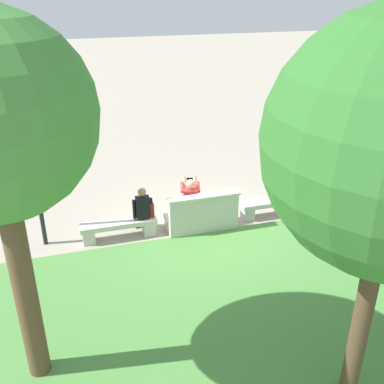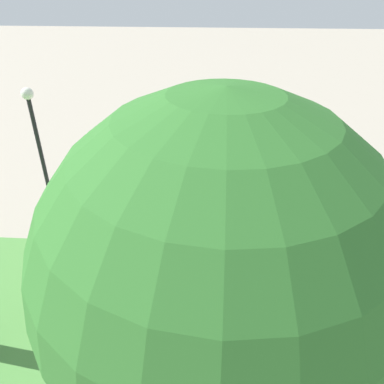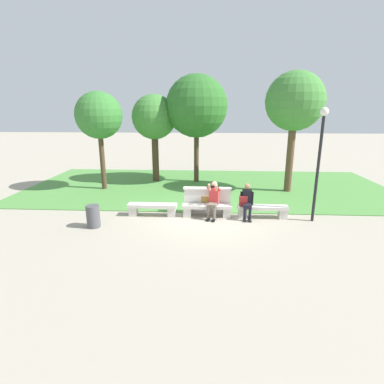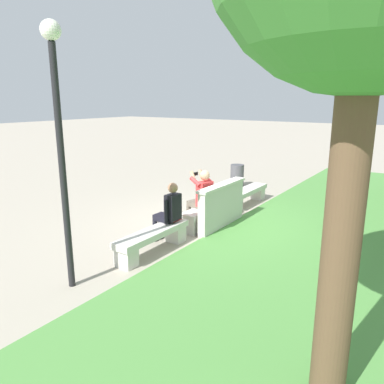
{
  "view_description": "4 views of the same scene",
  "coord_description": "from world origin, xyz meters",
  "px_view_note": "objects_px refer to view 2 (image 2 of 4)",
  "views": [
    {
      "loc": [
        2.99,
        9.37,
        5.65
      ],
      "look_at": [
        0.16,
        -0.14,
        0.9
      ],
      "focal_mm": 42.0,
      "sensor_mm": 36.0,
      "label": 1
    },
    {
      "loc": [
        -0.55,
        7.92,
        6.2
      ],
      "look_at": [
        -0.0,
        -0.62,
        1.03
      ],
      "focal_mm": 35.0,
      "sensor_mm": 36.0,
      "label": 2
    },
    {
      "loc": [
        0.03,
        -10.37,
        3.81
      ],
      "look_at": [
        -0.53,
        -0.28,
        1.01
      ],
      "focal_mm": 28.0,
      "sensor_mm": 36.0,
      "label": 3
    },
    {
      "loc": [
        7.09,
        4.31,
        2.84
      ],
      "look_at": [
        0.1,
        -0.4,
        0.74
      ],
      "focal_mm": 35.0,
      "sensor_mm": 36.0,
      "label": 4
    }
  ],
  "objects_px": {
    "bench_mid": "(115,225)",
    "person_distant": "(136,213)",
    "person_photographer": "(182,212)",
    "tree_left_background": "(218,267)",
    "bench_main": "(267,231)",
    "trash_bin": "(325,205)",
    "bench_near": "(190,228)",
    "lamp_post": "(38,143)",
    "backpack": "(141,215)"
  },
  "relations": [
    {
      "from": "bench_main",
      "to": "trash_bin",
      "type": "xyz_separation_m",
      "value": [
        -1.76,
        -1.22,
        0.08
      ]
    },
    {
      "from": "bench_near",
      "to": "bench_mid",
      "type": "bearing_deg",
      "value": 0.0
    },
    {
      "from": "person_photographer",
      "to": "trash_bin",
      "type": "xyz_separation_m",
      "value": [
        -4.0,
        -1.14,
        -0.36
      ]
    },
    {
      "from": "bench_mid",
      "to": "person_distant",
      "type": "height_order",
      "value": "person_distant"
    },
    {
      "from": "person_distant",
      "to": "lamp_post",
      "type": "distance_m",
      "value": 2.96
    },
    {
      "from": "bench_main",
      "to": "lamp_post",
      "type": "bearing_deg",
      "value": -2.27
    },
    {
      "from": "bench_main",
      "to": "person_distant",
      "type": "relative_size",
      "value": 1.43
    },
    {
      "from": "person_distant",
      "to": "lamp_post",
      "type": "bearing_deg",
      "value": -4.02
    },
    {
      "from": "bench_mid",
      "to": "trash_bin",
      "type": "relative_size",
      "value": 2.4
    },
    {
      "from": "person_photographer",
      "to": "backpack",
      "type": "relative_size",
      "value": 3.08
    },
    {
      "from": "person_distant",
      "to": "tree_left_background",
      "type": "height_order",
      "value": "tree_left_background"
    },
    {
      "from": "bench_near",
      "to": "person_distant",
      "type": "height_order",
      "value": "person_distant"
    },
    {
      "from": "bench_main",
      "to": "bench_near",
      "type": "height_order",
      "value": "same"
    },
    {
      "from": "bench_mid",
      "to": "tree_left_background",
      "type": "bearing_deg",
      "value": 115.86
    },
    {
      "from": "person_photographer",
      "to": "tree_left_background",
      "type": "relative_size",
      "value": 0.24
    },
    {
      "from": "person_photographer",
      "to": "lamp_post",
      "type": "height_order",
      "value": "lamp_post"
    },
    {
      "from": "bench_main",
      "to": "person_photographer",
      "type": "distance_m",
      "value": 2.28
    },
    {
      "from": "person_distant",
      "to": "backpack",
      "type": "xyz_separation_m",
      "value": [
        -0.13,
        0.02,
        -0.05
      ]
    },
    {
      "from": "bench_near",
      "to": "bench_mid",
      "type": "distance_m",
      "value": 2.01
    },
    {
      "from": "bench_main",
      "to": "backpack",
      "type": "relative_size",
      "value": 4.2
    },
    {
      "from": "bench_near",
      "to": "person_photographer",
      "type": "bearing_deg",
      "value": -18.54
    },
    {
      "from": "person_photographer",
      "to": "trash_bin",
      "type": "height_order",
      "value": "person_photographer"
    },
    {
      "from": "person_distant",
      "to": "trash_bin",
      "type": "height_order",
      "value": "person_distant"
    },
    {
      "from": "backpack",
      "to": "tree_left_background",
      "type": "xyz_separation_m",
      "value": [
        -1.92,
        5.48,
        3.31
      ]
    },
    {
      "from": "bench_mid",
      "to": "person_photographer",
      "type": "height_order",
      "value": "person_photographer"
    },
    {
      "from": "person_photographer",
      "to": "person_distant",
      "type": "bearing_deg",
      "value": 0.41
    },
    {
      "from": "backpack",
      "to": "tree_left_background",
      "type": "bearing_deg",
      "value": 109.26
    },
    {
      "from": "bench_near",
      "to": "backpack",
      "type": "distance_m",
      "value": 1.34
    },
    {
      "from": "tree_left_background",
      "to": "trash_bin",
      "type": "bearing_deg",
      "value": -115.36
    },
    {
      "from": "bench_main",
      "to": "bench_mid",
      "type": "xyz_separation_m",
      "value": [
        4.03,
        0.0,
        0.0
      ]
    },
    {
      "from": "bench_main",
      "to": "lamp_post",
      "type": "distance_m",
      "value": 6.16
    },
    {
      "from": "bench_main",
      "to": "person_photographer",
      "type": "xyz_separation_m",
      "value": [
        2.24,
        -0.08,
        0.44
      ]
    },
    {
      "from": "tree_left_background",
      "to": "bench_mid",
      "type": "bearing_deg",
      "value": -64.14
    },
    {
      "from": "person_photographer",
      "to": "lamp_post",
      "type": "relative_size",
      "value": 0.34
    },
    {
      "from": "person_photographer",
      "to": "person_distant",
      "type": "distance_m",
      "value": 1.2
    },
    {
      "from": "person_photographer",
      "to": "lamp_post",
      "type": "xyz_separation_m",
      "value": [
        3.49,
        -0.15,
        1.8
      ]
    },
    {
      "from": "person_photographer",
      "to": "bench_mid",
      "type": "bearing_deg",
      "value": 2.4
    },
    {
      "from": "tree_left_background",
      "to": "bench_main",
      "type": "bearing_deg",
      "value": -104.38
    },
    {
      "from": "tree_left_background",
      "to": "lamp_post",
      "type": "relative_size",
      "value": 1.43
    },
    {
      "from": "bench_near",
      "to": "tree_left_background",
      "type": "xyz_separation_m",
      "value": [
        -0.62,
        5.44,
        3.64
      ]
    },
    {
      "from": "person_distant",
      "to": "lamp_post",
      "type": "xyz_separation_m",
      "value": [
        2.29,
        -0.16,
        1.86
      ]
    },
    {
      "from": "bench_mid",
      "to": "tree_left_background",
      "type": "height_order",
      "value": "tree_left_background"
    },
    {
      "from": "person_distant",
      "to": "tree_left_background",
      "type": "relative_size",
      "value": 0.23
    },
    {
      "from": "backpack",
      "to": "person_distant",
      "type": "bearing_deg",
      "value": -8.64
    },
    {
      "from": "bench_near",
      "to": "person_photographer",
      "type": "height_order",
      "value": "person_photographer"
    },
    {
      "from": "bench_mid",
      "to": "lamp_post",
      "type": "xyz_separation_m",
      "value": [
        1.7,
        -0.23,
        2.24
      ]
    },
    {
      "from": "bench_main",
      "to": "trash_bin",
      "type": "relative_size",
      "value": 2.4
    },
    {
      "from": "bench_main",
      "to": "lamp_post",
      "type": "relative_size",
      "value": 0.46
    },
    {
      "from": "bench_near",
      "to": "tree_left_background",
      "type": "relative_size",
      "value": 0.33
    },
    {
      "from": "bench_main",
      "to": "person_distant",
      "type": "distance_m",
      "value": 3.46
    }
  ]
}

